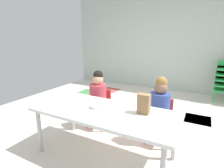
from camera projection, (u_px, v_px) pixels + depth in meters
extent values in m
cube|color=silver|center=(131.00, 130.00, 2.79)|extent=(5.70, 5.22, 0.02)
cube|color=#478C51|center=(88.00, 92.00, 4.76)|extent=(0.43, 0.43, 0.00)
cube|color=#B24C47|center=(111.00, 90.00, 4.94)|extent=(0.43, 0.43, 0.00)
cube|color=silver|center=(198.00, 119.00, 3.14)|extent=(0.43, 0.43, 0.00)
cube|color=silver|center=(190.00, 166.00, 1.99)|extent=(0.43, 0.43, 0.00)
cube|color=orange|center=(198.00, 119.00, 3.14)|extent=(0.43, 0.43, 0.00)
cube|color=#B2C1B7|center=(170.00, 39.00, 4.67)|extent=(5.70, 0.10, 2.77)
cube|color=white|center=(104.00, 112.00, 2.04)|extent=(1.67, 0.73, 0.04)
cylinder|color=#B2B2B7|center=(40.00, 131.00, 2.19)|extent=(0.05, 0.05, 0.56)
cylinder|color=#B2B2B7|center=(72.00, 113.00, 2.72)|extent=(0.05, 0.05, 0.56)
cylinder|color=#B2B2B7|center=(175.00, 139.00, 2.03)|extent=(0.05, 0.05, 0.56)
cube|color=red|center=(98.00, 109.00, 2.81)|extent=(0.32, 0.30, 0.03)
cube|color=red|center=(103.00, 98.00, 2.91)|extent=(0.29, 0.02, 0.30)
cylinder|color=#BF3F4C|center=(98.00, 96.00, 2.76)|extent=(0.29, 0.29, 0.38)
sphere|color=tan|center=(98.00, 80.00, 2.70)|extent=(0.17, 0.17, 0.17)
sphere|color=black|center=(98.00, 75.00, 2.69)|extent=(0.15, 0.15, 0.15)
cylinder|color=red|center=(87.00, 119.00, 2.81)|extent=(0.02, 0.02, 0.28)
cylinder|color=red|center=(102.00, 123.00, 2.68)|extent=(0.02, 0.02, 0.28)
cylinder|color=red|center=(96.00, 113.00, 3.03)|extent=(0.02, 0.02, 0.28)
cylinder|color=red|center=(110.00, 117.00, 2.90)|extent=(0.02, 0.02, 0.28)
cube|color=red|center=(159.00, 122.00, 2.38)|extent=(0.32, 0.30, 0.03)
cube|color=red|center=(162.00, 108.00, 2.47)|extent=(0.29, 0.02, 0.30)
cylinder|color=#384C99|center=(160.00, 107.00, 2.32)|extent=(0.32, 0.32, 0.38)
sphere|color=#8C664C|center=(161.00, 88.00, 2.26)|extent=(0.17, 0.17, 0.17)
sphere|color=olive|center=(162.00, 82.00, 2.25)|extent=(0.15, 0.15, 0.15)
cylinder|color=red|center=(145.00, 134.00, 2.37)|extent=(0.02, 0.02, 0.28)
cylinder|color=red|center=(166.00, 140.00, 2.24)|extent=(0.02, 0.02, 0.28)
cylinder|color=red|center=(151.00, 126.00, 2.59)|extent=(0.02, 0.02, 0.28)
cylinder|color=red|center=(170.00, 130.00, 2.46)|extent=(0.02, 0.02, 0.28)
cube|color=green|center=(222.00, 91.00, 3.96)|extent=(0.32, 0.30, 0.03)
cube|color=green|center=(222.00, 85.00, 4.06)|extent=(0.30, 0.02, 0.18)
cube|color=green|center=(223.00, 85.00, 3.93)|extent=(0.32, 0.30, 0.03)
cube|color=green|center=(223.00, 80.00, 4.03)|extent=(0.30, 0.02, 0.18)
cube|color=green|center=(224.00, 80.00, 3.90)|extent=(0.32, 0.30, 0.03)
cube|color=green|center=(224.00, 75.00, 4.00)|extent=(0.30, 0.02, 0.18)
cube|color=green|center=(224.00, 75.00, 3.87)|extent=(0.32, 0.30, 0.03)
cylinder|color=green|center=(214.00, 97.00, 3.95)|extent=(0.02, 0.02, 0.26)
cylinder|color=green|center=(214.00, 94.00, 4.17)|extent=(0.02, 0.02, 0.26)
cube|color=#9E754C|center=(144.00, 104.00, 1.92)|extent=(0.13, 0.09, 0.22)
cylinder|color=white|center=(95.00, 108.00, 2.09)|extent=(0.18, 0.18, 0.01)
cylinder|color=white|center=(69.00, 104.00, 2.22)|extent=(0.18, 0.18, 0.01)
torus|color=white|center=(95.00, 106.00, 2.08)|extent=(0.13, 0.13, 0.04)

